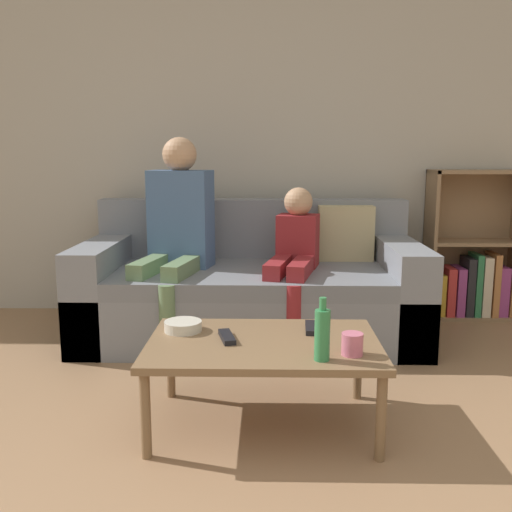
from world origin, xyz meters
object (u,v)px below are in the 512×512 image
at_px(couch, 252,291).
at_px(bottle, 322,334).
at_px(person_child, 293,255).
at_px(tv_remote_1, 311,328).
at_px(bookshelf, 471,264).
at_px(tv_remote_0, 227,337).
at_px(coffee_table, 264,349).
at_px(cup_near, 352,344).
at_px(snack_bowl, 183,326).
at_px(person_adult, 176,225).

bearing_deg(couch, bottle, -78.32).
bearing_deg(person_child, tv_remote_1, -75.20).
height_order(bookshelf, tv_remote_0, bookshelf).
height_order(couch, coffee_table, couch).
height_order(bookshelf, cup_near, bookshelf).
height_order(couch, tv_remote_1, couch).
bearing_deg(snack_bowl, bottle, -30.86).
bearing_deg(tv_remote_1, couch, 107.43).
bearing_deg(person_adult, bottle, -49.13).
bearing_deg(coffee_table, cup_near, -24.85).
relative_size(bookshelf, coffee_table, 1.07).
height_order(coffee_table, tv_remote_1, tv_remote_1).
bearing_deg(coffee_table, snack_bowl, 160.46).
distance_m(tv_remote_0, bottle, 0.45).
bearing_deg(tv_remote_1, bottle, -85.31).
bearing_deg(bottle, tv_remote_0, 148.11).
bearing_deg(bookshelf, person_adult, -165.12).
bearing_deg(cup_near, bookshelf, 59.17).
bearing_deg(person_adult, tv_remote_0, -59.40).
bearing_deg(tv_remote_0, couch, 72.69).
height_order(person_adult, person_child, person_adult).
xyz_separation_m(tv_remote_1, snack_bowl, (-0.56, -0.03, 0.01)).
xyz_separation_m(snack_bowl, bottle, (0.57, -0.34, 0.08)).
height_order(person_adult, bottle, person_adult).
bearing_deg(person_adult, bookshelf, 26.79).
xyz_separation_m(bookshelf, tv_remote_1, (-1.24, -1.53, 0.01)).
bearing_deg(bottle, person_adult, 118.96).
relative_size(cup_near, tv_remote_0, 0.49).
height_order(tv_remote_1, snack_bowl, snack_bowl).
distance_m(person_adult, person_child, 0.73).
bearing_deg(bookshelf, person_child, -155.15).
xyz_separation_m(person_child, cup_near, (0.17, -1.25, -0.12)).
relative_size(couch, coffee_table, 2.16).
relative_size(bookshelf, tv_remote_0, 5.83).
relative_size(tv_remote_1, snack_bowl, 1.05).
distance_m(cup_near, bottle, 0.15).
height_order(person_child, tv_remote_1, person_child).
height_order(cup_near, tv_remote_0, cup_near).
bearing_deg(bookshelf, tv_remote_1, -128.86).
height_order(coffee_table, person_adult, person_adult).
bearing_deg(person_child, bookshelf, 37.32).
xyz_separation_m(coffee_table, cup_near, (0.34, -0.16, 0.08)).
distance_m(person_adult, cup_near, 1.61).
distance_m(person_child, snack_bowl, 1.11).
relative_size(person_child, tv_remote_1, 5.43).
bearing_deg(couch, person_adult, -169.66).
height_order(cup_near, bottle, bottle).
distance_m(person_adult, snack_bowl, 1.09).
relative_size(couch, tv_remote_0, 11.73).
bearing_deg(person_adult, tv_remote_1, -41.48).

